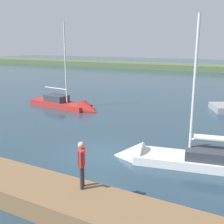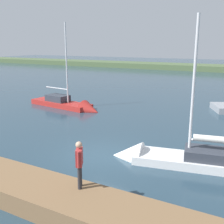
% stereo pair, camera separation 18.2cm
% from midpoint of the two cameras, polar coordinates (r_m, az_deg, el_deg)
% --- Properties ---
extents(ground_plane, '(200.00, 200.00, 0.00)m').
position_cam_midpoint_polar(ground_plane, '(15.09, -1.88, -8.88)').
color(ground_plane, '#263D4C').
extents(dock_pier, '(22.91, 2.16, 0.75)m').
position_cam_midpoint_polar(dock_pier, '(11.34, -15.29, -15.44)').
color(dock_pier, brown).
rests_on(dock_pier, ground_plane).
extents(sailboat_far_right, '(8.02, 2.82, 8.55)m').
position_cam_midpoint_polar(sailboat_far_right, '(26.16, -8.59, 1.19)').
color(sailboat_far_right, '#B22823').
rests_on(sailboat_far_right, ground_plane).
extents(sailboat_mid_channel, '(7.83, 3.21, 7.97)m').
position_cam_midpoint_polar(sailboat_mid_channel, '(14.43, 13.87, -9.68)').
color(sailboat_mid_channel, white).
rests_on(sailboat_mid_channel, ground_plane).
extents(person_on_dock, '(0.42, 0.59, 1.76)m').
position_cam_midpoint_polar(person_on_dock, '(10.05, -6.22, -10.05)').
color(person_on_dock, '#28282D').
rests_on(person_on_dock, dock_pier).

